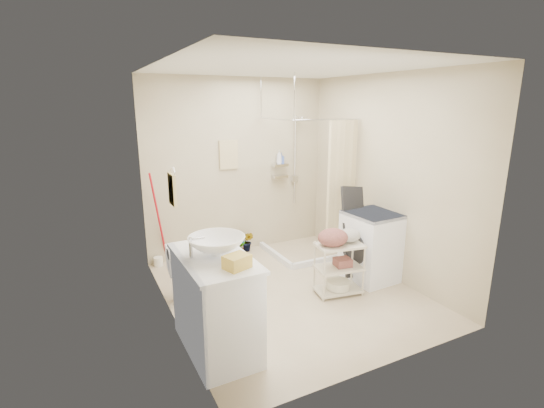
% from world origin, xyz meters
% --- Properties ---
extents(floor, '(3.20, 3.20, 0.00)m').
position_xyz_m(floor, '(0.00, 0.00, 0.00)').
color(floor, beige).
rests_on(floor, ground).
extents(ceiling, '(2.80, 3.20, 0.04)m').
position_xyz_m(ceiling, '(0.00, 0.00, 2.60)').
color(ceiling, silver).
rests_on(ceiling, ground).
extents(wall_back, '(2.80, 0.04, 2.60)m').
position_xyz_m(wall_back, '(0.00, 1.60, 1.30)').
color(wall_back, '#C3B797').
rests_on(wall_back, ground).
extents(wall_front, '(2.80, 0.04, 2.60)m').
position_xyz_m(wall_front, '(0.00, -1.60, 1.30)').
color(wall_front, '#C3B797').
rests_on(wall_front, ground).
extents(wall_left, '(0.04, 3.20, 2.60)m').
position_xyz_m(wall_left, '(-1.40, 0.00, 1.30)').
color(wall_left, '#C3B797').
rests_on(wall_left, ground).
extents(wall_right, '(0.04, 3.20, 2.60)m').
position_xyz_m(wall_right, '(1.40, 0.00, 1.30)').
color(wall_right, '#C3B797').
rests_on(wall_right, ground).
extents(vanity, '(0.60, 1.06, 0.92)m').
position_xyz_m(vanity, '(-1.16, -0.69, 0.46)').
color(vanity, white).
rests_on(vanity, ground).
extents(sink, '(0.59, 0.59, 0.18)m').
position_xyz_m(sink, '(-1.12, -0.68, 1.01)').
color(sink, white).
rests_on(sink, vanity).
extents(counter_basket, '(0.24, 0.22, 0.11)m').
position_xyz_m(counter_basket, '(-1.07, -1.03, 0.98)').
color(counter_basket, gold).
rests_on(counter_basket, vanity).
extents(floor_basket, '(0.27, 0.21, 0.13)m').
position_xyz_m(floor_basket, '(-1.01, -1.07, 0.07)').
color(floor_basket, yellow).
rests_on(floor_basket, ground).
extents(toilet, '(0.68, 0.43, 0.66)m').
position_xyz_m(toilet, '(-1.04, 0.36, 0.33)').
color(toilet, white).
rests_on(toilet, ground).
extents(mop, '(0.13, 0.13, 1.34)m').
position_xyz_m(mop, '(-1.27, 1.51, 0.67)').
color(mop, '#B70D19').
rests_on(mop, ground).
extents(potted_plant_a, '(0.18, 0.13, 0.33)m').
position_xyz_m(potted_plant_a, '(-0.08, 1.38, 0.16)').
color(potted_plant_a, brown).
rests_on(potted_plant_a, ground).
extents(potted_plant_b, '(0.22, 0.22, 0.32)m').
position_xyz_m(potted_plant_b, '(0.08, 1.46, 0.16)').
color(potted_plant_b, brown).
rests_on(potted_plant_b, ground).
extents(hanging_towel, '(0.28, 0.03, 0.42)m').
position_xyz_m(hanging_towel, '(-0.15, 1.58, 1.50)').
color(hanging_towel, '#C7B98A').
rests_on(hanging_towel, wall_back).
extents(towel_ring, '(0.04, 0.22, 0.34)m').
position_xyz_m(towel_ring, '(-1.38, -0.20, 1.47)').
color(towel_ring, '#F1DD94').
rests_on(towel_ring, wall_left).
extents(tp_holder, '(0.08, 0.12, 0.14)m').
position_xyz_m(tp_holder, '(-1.36, 0.05, 0.72)').
color(tp_holder, white).
rests_on(tp_holder, wall_left).
extents(shower, '(1.10, 1.10, 2.10)m').
position_xyz_m(shower, '(0.85, 1.05, 1.05)').
color(shower, silver).
rests_on(shower, ground).
extents(shampoo_bottle_a, '(0.11, 0.11, 0.21)m').
position_xyz_m(shampoo_bottle_a, '(0.66, 1.53, 1.42)').
color(shampoo_bottle_a, silver).
rests_on(shampoo_bottle_a, shower).
extents(shampoo_bottle_b, '(0.09, 0.10, 0.17)m').
position_xyz_m(shampoo_bottle_b, '(0.70, 1.54, 1.40)').
color(shampoo_bottle_b, '#3A519C').
rests_on(shampoo_bottle_b, shower).
extents(washing_machine, '(0.64, 0.66, 0.89)m').
position_xyz_m(washing_machine, '(1.14, -0.14, 0.45)').
color(washing_machine, white).
rests_on(washing_machine, ground).
extents(laundry_rack, '(0.59, 0.41, 0.75)m').
position_xyz_m(laundry_rack, '(0.51, -0.30, 0.38)').
color(laundry_rack, beige).
rests_on(laundry_rack, ground).
extents(ironing_board, '(0.35, 0.12, 1.23)m').
position_xyz_m(ironing_board, '(0.98, 0.04, 0.61)').
color(ironing_board, black).
rests_on(ironing_board, ground).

